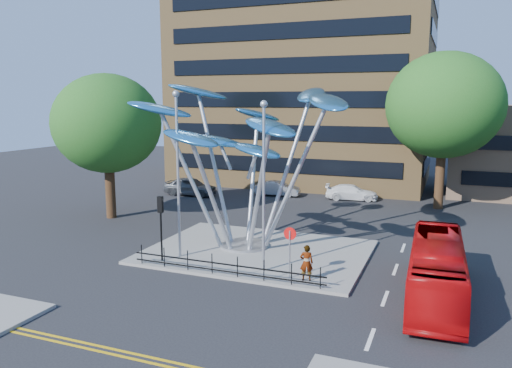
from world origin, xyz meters
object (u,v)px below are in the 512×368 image
at_px(street_lamp_right, 264,171).
at_px(parked_car_left, 190,186).
at_px(tree_left, 107,124).
at_px(pedestrian, 306,263).
at_px(no_entry_sign_island, 290,244).
at_px(tree_right, 444,105).
at_px(parked_car_mid, 278,189).
at_px(traffic_light_island, 161,215).
at_px(leaf_sculpture, 244,129).
at_px(street_lamp_left, 178,160).
at_px(parked_car_right, 352,192).
at_px(red_bus, 437,270).

relative_size(street_lamp_right, parked_car_left, 1.74).
xyz_separation_m(tree_left, pedestrian, (16.83, -7.50, -5.79)).
relative_size(tree_left, no_entry_sign_island, 4.21).
height_order(tree_right, parked_car_mid, tree_right).
distance_m(traffic_light_island, parked_car_left, 19.00).
height_order(tree_right, leaf_sculpture, tree_right).
height_order(street_lamp_left, traffic_light_island, street_lamp_left).
distance_m(street_lamp_left, traffic_light_island, 2.96).
bearing_deg(parked_car_mid, pedestrian, -162.64).
bearing_deg(traffic_light_island, street_lamp_left, 63.43).
height_order(tree_left, parked_car_right, tree_left).
bearing_deg(leaf_sculpture, traffic_light_island, -125.04).
bearing_deg(parked_car_mid, street_lamp_left, 177.61).
distance_m(street_lamp_left, parked_car_right, 20.80).
xyz_separation_m(leaf_sculpture, traffic_light_island, (-2.93, -4.18, -4.26)).
bearing_deg(traffic_light_island, parked_car_mid, 91.45).
relative_size(leaf_sculpture, traffic_light_island, 3.71).
bearing_deg(parked_car_left, parked_car_right, -76.24).
xyz_separation_m(red_bus, parked_car_mid, (-14.00, 19.45, -0.62)).
bearing_deg(parked_car_left, no_entry_sign_island, -138.78).
height_order(leaf_sculpture, no_entry_sign_island, leaf_sculpture).
xyz_separation_m(leaf_sculpture, parked_car_right, (3.05, 16.32, -6.23)).
height_order(parked_car_left, parked_car_right, parked_car_left).
height_order(street_lamp_left, parked_car_left, street_lamp_left).
distance_m(no_entry_sign_island, red_bus, 6.53).
distance_m(no_entry_sign_island, pedestrian, 1.16).
relative_size(tree_left, street_lamp_right, 1.24).
xyz_separation_m(street_lamp_right, red_bus, (8.00, -0.13, -3.82)).
distance_m(street_lamp_right, pedestrian, 4.73).
relative_size(tree_right, street_lamp_left, 1.38).
bearing_deg(no_entry_sign_island, parked_car_right, 92.85).
xyz_separation_m(traffic_light_island, parked_car_left, (-7.87, 17.20, -1.80)).
distance_m(leaf_sculpture, traffic_light_island, 6.65).
distance_m(tree_right, parked_car_mid, 15.39).
distance_m(tree_left, parked_car_left, 11.45).
distance_m(pedestrian, parked_car_mid, 21.50).
bearing_deg(parked_car_right, pedestrian, 175.34).
bearing_deg(tree_left, pedestrian, -24.02).
relative_size(tree_right, parked_car_right, 2.74).
bearing_deg(parked_car_left, tree_left, 173.70).
xyz_separation_m(traffic_light_island, no_entry_sign_island, (7.00, 0.02, -0.80)).
relative_size(tree_left, leaf_sculpture, 0.81).
xyz_separation_m(street_lamp_left, traffic_light_island, (-0.50, -1.00, -2.74)).
relative_size(no_entry_sign_island, parked_car_mid, 0.62).
distance_m(tree_right, no_entry_sign_island, 21.31).
height_order(tree_right, tree_left, tree_right).
height_order(street_lamp_left, no_entry_sign_island, street_lamp_left).
height_order(traffic_light_island, no_entry_sign_island, traffic_light_island).
bearing_deg(red_bus, leaf_sculpture, 158.22).
bearing_deg(street_lamp_left, pedestrian, -7.77).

